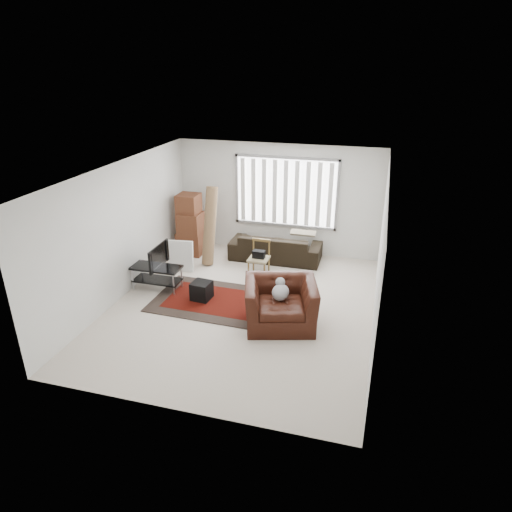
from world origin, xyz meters
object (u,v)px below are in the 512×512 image
Objects in this scene: moving_boxes at (190,227)px; tv_stand at (157,273)px; sofa at (276,243)px; side_chair at (259,257)px; armchair at (281,301)px.

tv_stand is at bearing -87.79° from moving_boxes.
moving_boxes is at bearing 92.21° from tv_stand.
tv_stand is at bearing 46.57° from sofa.
side_chair is at bearing -21.61° from moving_boxes.
side_chair is at bearing 80.59° from sofa.
sofa is at bearing 47.09° from tv_stand.
sofa reaches higher than side_chair.
armchair reaches higher than sofa.
armchair is at bearing 104.47° from sofa.
tv_stand is at bearing -145.51° from side_chair.
sofa reaches higher than tv_stand.
armchair is (2.88, -2.66, -0.23)m from moving_boxes.
armchair is at bearing -62.59° from side_chair.
moving_boxes is 0.98× the size of armchair.
sofa is at bearing 82.60° from side_chair.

